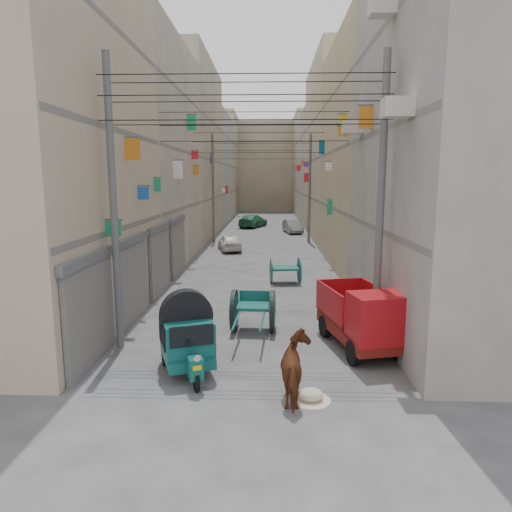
{
  "coord_description": "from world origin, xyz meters",
  "views": [
    {
      "loc": [
        0.65,
        -6.3,
        4.74
      ],
      "look_at": [
        0.26,
        6.5,
        2.57
      ],
      "focal_mm": 32.0,
      "sensor_mm": 36.0,
      "label": 1
    }
  ],
  "objects_px": {
    "auto_rickshaw": "(187,335)",
    "second_cart": "(285,269)",
    "tonga_cart": "(253,310)",
    "distant_car_grey": "(293,226)",
    "distant_car_white": "(230,242)",
    "horse": "(298,369)",
    "distant_car_green": "(253,221)",
    "mini_truck": "(366,322)",
    "feed_sack": "(311,395)"
  },
  "relations": [
    {
      "from": "auto_rickshaw",
      "to": "second_cart",
      "type": "height_order",
      "value": "auto_rickshaw"
    },
    {
      "from": "tonga_cart",
      "to": "distant_car_grey",
      "type": "relative_size",
      "value": 0.83
    },
    {
      "from": "second_cart",
      "to": "distant_car_white",
      "type": "height_order",
      "value": "second_cart"
    },
    {
      "from": "auto_rickshaw",
      "to": "distant_car_grey",
      "type": "height_order",
      "value": "auto_rickshaw"
    },
    {
      "from": "tonga_cart",
      "to": "second_cart",
      "type": "xyz_separation_m",
      "value": [
        1.23,
        6.7,
        -0.04
      ]
    },
    {
      "from": "horse",
      "to": "distant_car_green",
      "type": "relative_size",
      "value": 0.38
    },
    {
      "from": "distant_car_grey",
      "to": "mini_truck",
      "type": "bearing_deg",
      "value": -98.18
    },
    {
      "from": "auto_rickshaw",
      "to": "distant_car_white",
      "type": "relative_size",
      "value": 0.7
    },
    {
      "from": "auto_rickshaw",
      "to": "second_cart",
      "type": "bearing_deg",
      "value": 54.36
    },
    {
      "from": "tonga_cart",
      "to": "distant_car_white",
      "type": "height_order",
      "value": "tonga_cart"
    },
    {
      "from": "tonga_cart",
      "to": "mini_truck",
      "type": "bearing_deg",
      "value": -26.67
    },
    {
      "from": "mini_truck",
      "to": "feed_sack",
      "type": "relative_size",
      "value": 6.47
    },
    {
      "from": "auto_rickshaw",
      "to": "distant_car_green",
      "type": "xyz_separation_m",
      "value": [
        0.35,
        34.56,
        -0.3
      ]
    },
    {
      "from": "horse",
      "to": "auto_rickshaw",
      "type": "bearing_deg",
      "value": -29.78
    },
    {
      "from": "mini_truck",
      "to": "feed_sack",
      "type": "xyz_separation_m",
      "value": [
        -1.74,
        -2.79,
        -0.76
      ]
    },
    {
      "from": "second_cart",
      "to": "distant_car_green",
      "type": "height_order",
      "value": "distant_car_green"
    },
    {
      "from": "feed_sack",
      "to": "distant_car_grey",
      "type": "distance_m",
      "value": 31.2
    },
    {
      "from": "auto_rickshaw",
      "to": "tonga_cart",
      "type": "xyz_separation_m",
      "value": [
        1.53,
        3.13,
        -0.25
      ]
    },
    {
      "from": "tonga_cart",
      "to": "mini_truck",
      "type": "distance_m",
      "value": 3.62
    },
    {
      "from": "auto_rickshaw",
      "to": "distant_car_green",
      "type": "height_order",
      "value": "auto_rickshaw"
    },
    {
      "from": "auto_rickshaw",
      "to": "tonga_cart",
      "type": "distance_m",
      "value": 3.49
    },
    {
      "from": "second_cart",
      "to": "distant_car_white",
      "type": "relative_size",
      "value": 0.44
    },
    {
      "from": "auto_rickshaw",
      "to": "mini_truck",
      "type": "distance_m",
      "value": 4.86
    },
    {
      "from": "tonga_cart",
      "to": "auto_rickshaw",
      "type": "bearing_deg",
      "value": -113.07
    },
    {
      "from": "second_cart",
      "to": "horse",
      "type": "xyz_separation_m",
      "value": [
        -0.1,
        -11.22,
        0.05
      ]
    },
    {
      "from": "auto_rickshaw",
      "to": "mini_truck",
      "type": "xyz_separation_m",
      "value": [
        4.67,
        1.34,
        -0.04
      ]
    },
    {
      "from": "distant_car_grey",
      "to": "distant_car_green",
      "type": "bearing_deg",
      "value": 118.08
    },
    {
      "from": "second_cart",
      "to": "feed_sack",
      "type": "distance_m",
      "value": 11.29
    },
    {
      "from": "tonga_cart",
      "to": "distant_car_white",
      "type": "relative_size",
      "value": 0.89
    },
    {
      "from": "tonga_cart",
      "to": "feed_sack",
      "type": "relative_size",
      "value": 5.36
    },
    {
      "from": "distant_car_grey",
      "to": "distant_car_green",
      "type": "xyz_separation_m",
      "value": [
        -3.71,
        4.84,
        0.05
      ]
    },
    {
      "from": "second_cart",
      "to": "distant_car_green",
      "type": "distance_m",
      "value": 24.85
    },
    {
      "from": "feed_sack",
      "to": "second_cart",
      "type": "bearing_deg",
      "value": 90.91
    },
    {
      "from": "distant_car_green",
      "to": "horse",
      "type": "bearing_deg",
      "value": 113.37
    },
    {
      "from": "second_cart",
      "to": "distant_car_grey",
      "type": "height_order",
      "value": "second_cart"
    },
    {
      "from": "distant_car_white",
      "to": "distant_car_grey",
      "type": "relative_size",
      "value": 0.93
    },
    {
      "from": "feed_sack",
      "to": "distant_car_green",
      "type": "height_order",
      "value": "distant_car_green"
    },
    {
      "from": "mini_truck",
      "to": "feed_sack",
      "type": "height_order",
      "value": "mini_truck"
    },
    {
      "from": "mini_truck",
      "to": "distant_car_white",
      "type": "xyz_separation_m",
      "value": [
        -5.31,
        18.08,
        -0.33
      ]
    },
    {
      "from": "mini_truck",
      "to": "distant_car_grey",
      "type": "bearing_deg",
      "value": 78.66
    },
    {
      "from": "horse",
      "to": "feed_sack",
      "type": "bearing_deg",
      "value": 166.75
    },
    {
      "from": "horse",
      "to": "tonga_cart",
      "type": "bearing_deg",
      "value": -78.06
    },
    {
      "from": "second_cart",
      "to": "feed_sack",
      "type": "height_order",
      "value": "second_cart"
    },
    {
      "from": "distant_car_white",
      "to": "distant_car_grey",
      "type": "height_order",
      "value": "distant_car_grey"
    },
    {
      "from": "feed_sack",
      "to": "mini_truck",
      "type": "bearing_deg",
      "value": 58.07
    },
    {
      "from": "mini_truck",
      "to": "horse",
      "type": "distance_m",
      "value": 3.4
    },
    {
      "from": "horse",
      "to": "distant_car_white",
      "type": "distance_m",
      "value": 21.08
    },
    {
      "from": "auto_rickshaw",
      "to": "horse",
      "type": "xyz_separation_m",
      "value": [
        2.66,
        -1.4,
        -0.24
      ]
    },
    {
      "from": "feed_sack",
      "to": "distant_car_grey",
      "type": "relative_size",
      "value": 0.15
    },
    {
      "from": "auto_rickshaw",
      "to": "horse",
      "type": "relative_size",
      "value": 1.42
    }
  ]
}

